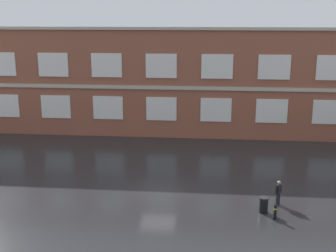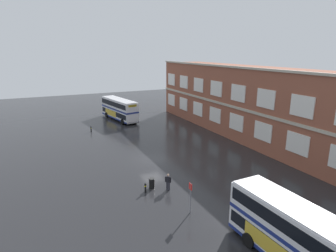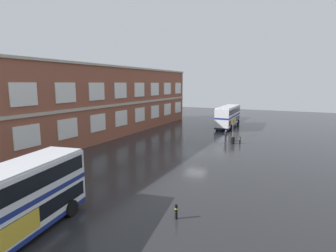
% 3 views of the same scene
% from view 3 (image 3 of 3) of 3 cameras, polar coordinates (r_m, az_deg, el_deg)
% --- Properties ---
extents(ground_plane, '(120.00, 120.00, 0.00)m').
position_cam_3_polar(ground_plane, '(34.14, 2.69, -5.34)').
color(ground_plane, '#232326').
extents(brick_terminal_building, '(54.57, 8.19, 11.08)m').
position_cam_3_polar(brick_terminal_building, '(43.22, -16.34, 4.58)').
color(brick_terminal_building, brown).
rests_on(brick_terminal_building, ground).
extents(double_decker_near, '(11.28, 4.49, 4.07)m').
position_cam_3_polar(double_decker_near, '(16.74, -31.55, -14.47)').
color(double_decker_near, silver).
rests_on(double_decker_near, ground).
extents(double_decker_middle, '(11.07, 3.09, 4.07)m').
position_cam_3_polar(double_decker_middle, '(53.62, 12.51, 2.03)').
color(double_decker_middle, silver).
rests_on(double_decker_middle, ground).
extents(waiting_passenger, '(0.52, 0.53, 1.70)m').
position_cam_3_polar(waiting_passenger, '(40.46, 12.01, -1.91)').
color(waiting_passenger, black).
rests_on(waiting_passenger, ground).
extents(bus_stand_flag, '(0.44, 0.10, 2.70)m').
position_cam_3_polar(bus_stand_flag, '(44.61, 13.50, -0.04)').
color(bus_stand_flag, slate).
rests_on(bus_stand_flag, ground).
extents(station_litter_bin, '(0.60, 0.60, 1.03)m').
position_cam_3_polar(station_litter_bin, '(39.22, 13.41, -2.92)').
color(station_litter_bin, black).
rests_on(station_litter_bin, ground).
extents(safety_bollard_west, '(0.19, 0.19, 0.95)m').
position_cam_3_polar(safety_bollard_west, '(39.63, 14.88, -2.89)').
color(safety_bollard_west, black).
rests_on(safety_bollard_west, ground).
extents(safety_bollard_east, '(0.19, 0.19, 0.95)m').
position_cam_3_polar(safety_bollard_east, '(17.83, 1.72, -17.48)').
color(safety_bollard_east, black).
rests_on(safety_bollard_east, ground).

